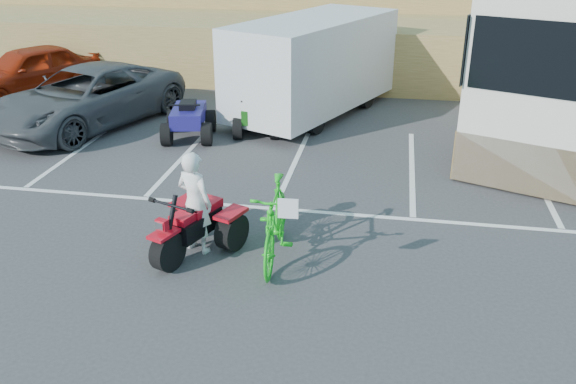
% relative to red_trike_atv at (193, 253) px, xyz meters
% --- Properties ---
extents(ground, '(100.00, 100.00, 0.00)m').
position_rel_red_trike_atv_xyz_m(ground, '(1.03, -0.45, 0.00)').
color(ground, '#363639').
rests_on(ground, ground).
extents(parking_stripes, '(28.00, 5.16, 0.01)m').
position_rel_red_trike_atv_xyz_m(parking_stripes, '(1.89, 3.62, 0.00)').
color(parking_stripes, white).
rests_on(parking_stripes, ground).
extents(grass_embankment, '(40.00, 8.50, 3.10)m').
position_rel_red_trike_atv_xyz_m(grass_embankment, '(1.03, 15.03, 1.42)').
color(grass_embankment, olive).
rests_on(grass_embankment, ground).
extents(red_trike_atv, '(1.83, 2.08, 1.13)m').
position_rel_red_trike_atv_xyz_m(red_trike_atv, '(0.00, 0.00, 0.00)').
color(red_trike_atv, '#BA0A19').
rests_on(red_trike_atv, ground).
extents(rider, '(0.76, 0.63, 1.79)m').
position_rel_red_trike_atv_xyz_m(rider, '(0.05, 0.14, 0.89)').
color(rider, white).
rests_on(rider, ground).
extents(green_dirt_bike, '(0.75, 2.29, 1.36)m').
position_rel_red_trike_atv_xyz_m(green_dirt_bike, '(1.43, 0.11, 0.68)').
color(green_dirt_bike, '#14BF19').
rests_on(green_dirt_bike, ground).
extents(grey_pickup, '(4.49, 6.27, 1.59)m').
position_rel_red_trike_atv_xyz_m(grey_pickup, '(-5.02, 6.28, 0.79)').
color(grey_pickup, '#414448').
rests_on(grey_pickup, ground).
extents(red_car, '(3.92, 4.88, 1.56)m').
position_rel_red_trike_atv_xyz_m(red_car, '(-8.35, 8.93, 0.78)').
color(red_car, maroon).
rests_on(red_car, ground).
extents(cargo_trailer, '(4.50, 6.30, 2.73)m').
position_rel_red_trike_atv_xyz_m(cargo_trailer, '(0.90, 8.40, 1.48)').
color(cargo_trailer, silver).
rests_on(cargo_trailer, ground).
extents(rv_motorhome, '(6.59, 11.10, 3.91)m').
position_rel_red_trike_atv_xyz_m(rv_motorhome, '(7.82, 8.51, 1.70)').
color(rv_motorhome, silver).
rests_on(rv_motorhome, ground).
extents(quad_atv_blue, '(1.55, 1.88, 1.09)m').
position_rel_red_trike_atv_xyz_m(quad_atv_blue, '(-1.96, 5.73, 0.00)').
color(quad_atv_blue, navy).
rests_on(quad_atv_blue, ground).
extents(quad_atv_green, '(1.45, 1.78, 1.05)m').
position_rel_red_trike_atv_xyz_m(quad_atv_green, '(-0.32, 6.48, 0.00)').
color(quad_atv_green, '#165814').
rests_on(quad_atv_green, ground).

